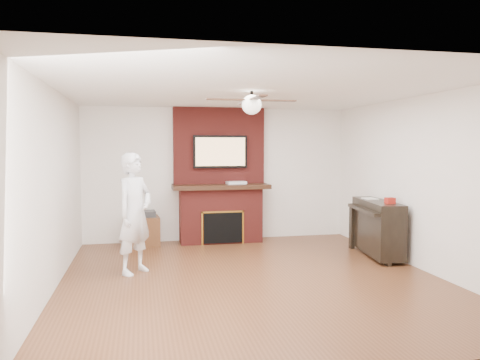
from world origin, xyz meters
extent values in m
cube|color=#4E2B17|center=(0.00, 0.00, -0.09)|extent=(5.36, 5.86, 0.18)
cube|color=white|center=(0.00, 0.00, 2.59)|extent=(5.36, 5.86, 0.18)
cube|color=silver|center=(0.00, 2.84, 1.25)|extent=(5.36, 0.18, 2.50)
cube|color=silver|center=(0.00, -2.84, 1.25)|extent=(5.36, 0.18, 2.50)
cube|color=silver|center=(-2.59, 0.00, 1.25)|extent=(0.18, 5.86, 2.50)
cube|color=silver|center=(2.59, 0.00, 1.25)|extent=(0.18, 5.86, 2.50)
cube|color=maroon|center=(0.00, 2.50, 0.50)|extent=(1.50, 0.50, 1.00)
cube|color=black|center=(0.00, 2.47, 1.04)|extent=(1.78, 0.64, 0.08)
cube|color=maroon|center=(0.00, 2.65, 1.79)|extent=(1.70, 0.20, 1.42)
cube|color=black|center=(0.00, 2.25, 0.31)|extent=(0.70, 0.06, 0.55)
cube|color=#BF8C2D|center=(0.00, 2.24, 0.60)|extent=(0.78, 0.02, 0.03)
cube|color=#BF8C2D|center=(-0.38, 2.24, 0.31)|extent=(0.03, 0.02, 0.61)
cube|color=#BF8C2D|center=(0.38, 2.24, 0.31)|extent=(0.03, 0.02, 0.61)
cube|color=black|center=(0.00, 2.50, 1.68)|extent=(1.00, 0.07, 0.60)
cube|color=tan|center=(0.00, 2.47, 1.68)|extent=(0.92, 0.01, 0.52)
cylinder|color=black|center=(0.00, 0.00, 2.43)|extent=(0.04, 0.04, 0.14)
sphere|color=white|center=(0.00, 0.00, 2.32)|extent=(0.26, 0.26, 0.26)
cube|color=black|center=(0.33, 0.00, 2.38)|extent=(0.55, 0.11, 0.01)
cube|color=black|center=(0.00, 0.33, 2.38)|extent=(0.11, 0.55, 0.01)
cube|color=black|center=(-0.33, 0.00, 2.38)|extent=(0.55, 0.11, 0.01)
cube|color=black|center=(0.00, -0.33, 2.38)|extent=(0.11, 0.55, 0.01)
imported|color=silver|center=(-1.53, 0.59, 0.84)|extent=(0.72, 0.74, 1.68)
cube|color=#512D17|center=(-1.40, 2.48, 0.26)|extent=(0.57, 0.57, 0.52)
cube|color=#2B2B2E|center=(-1.40, 2.48, 0.57)|extent=(0.43, 0.36, 0.10)
cube|color=black|center=(2.29, 0.82, 0.48)|extent=(0.59, 1.42, 0.85)
cube|color=black|center=(2.14, 0.21, 0.37)|extent=(0.06, 0.11, 0.74)
cube|color=black|center=(2.14, 1.44, 0.37)|extent=(0.06, 0.11, 0.74)
cube|color=black|center=(2.05, 0.82, 0.76)|extent=(0.32, 1.28, 0.05)
cube|color=silver|center=(2.29, 1.09, 0.91)|extent=(0.19, 0.27, 0.01)
cube|color=#9F1C13|center=(2.29, 0.45, 0.95)|extent=(0.13, 0.13, 0.09)
cube|color=silver|center=(0.29, 2.45, 1.11)|extent=(0.37, 0.24, 0.05)
cylinder|color=#BB3D16|center=(-0.12, 2.32, 0.06)|extent=(0.07, 0.07, 0.13)
cylinder|color=#4D732E|center=(-0.10, 2.37, 0.04)|extent=(0.08, 0.08, 0.08)
cylinder|color=beige|center=(0.14, 2.30, 0.05)|extent=(0.09, 0.09, 0.10)
cylinder|color=#2F588F|center=(0.27, 2.34, 0.05)|extent=(0.06, 0.06, 0.09)
camera|label=1|loc=(-1.44, -6.03, 1.76)|focal=35.00mm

